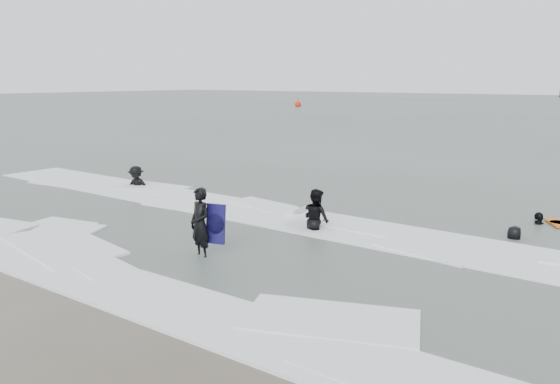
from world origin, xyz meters
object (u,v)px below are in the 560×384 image
Objects in this scene: surfer_right_far at (514,240)px; buoy at (298,104)px; surfer_wading at (316,231)px; surfer_right_near at (539,225)px; surfer_centre at (201,258)px; surfer_breaker at (137,188)px.

surfer_right_far is 0.93× the size of buoy.
surfer_wading is 1.15× the size of surfer_right_far.
surfer_wading is 6.65m from surfer_right_near.
surfer_right_near is at bearing -106.75° from surfer_right_far.
surfer_breaker is (-8.25, 4.81, 0.00)m from surfer_centre.
surfer_right_near is at bearing 65.94° from surfer_centre.
surfer_centre reaches higher than surfer_right_near.
surfer_right_far is (5.70, 6.05, 0.00)m from surfer_centre.
surfer_centre reaches higher than surfer_breaker.
surfer_right_near is 71.06m from buoy.
surfer_wading reaches higher than surfer_breaker.
surfer_right_near is 0.94× the size of buoy.
buoy is (-31.61, 57.62, 0.42)m from surfer_breaker.
surfer_right_far is (4.79, 2.35, 0.00)m from surfer_wading.
buoy is (-45.77, 54.35, 0.42)m from surfer_right_near.
surfer_wading is at bearing 88.21° from surfer_centre.
surfer_wading is (0.92, 3.70, 0.00)m from surfer_centre.
surfer_centre is at bearing 97.03° from surfer_wading.
buoy is at bearing -114.73° from surfer_right_near.
surfer_breaker is at bearing -5.71° from surfer_right_far.
surfer_breaker reaches higher than surfer_right_far.
surfer_right_near is 2.04m from surfer_right_far.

